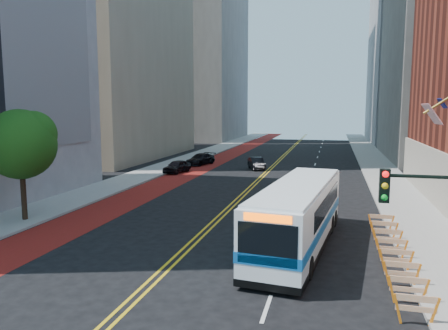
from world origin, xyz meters
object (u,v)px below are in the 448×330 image
at_px(street_tree, 22,142).
at_px(traffic_signal, 425,224).
at_px(car_c, 200,159).
at_px(car_b, 256,163).
at_px(car_a, 177,166).
at_px(transit_bus, 299,214).

distance_m(street_tree, traffic_signal, 22.79).
height_order(street_tree, car_c, street_tree).
relative_size(street_tree, car_b, 1.68).
xyz_separation_m(street_tree, traffic_signal, (20.66, -9.55, -1.19)).
distance_m(street_tree, car_a, 21.82).
xyz_separation_m(car_b, car_c, (-7.28, 2.07, 0.02)).
xyz_separation_m(street_tree, transit_bus, (16.58, -1.03, -3.21)).
xyz_separation_m(car_a, car_c, (0.52, 6.87, 0.00)).
relative_size(traffic_signal, car_b, 1.28).
height_order(traffic_signal, car_a, traffic_signal).
xyz_separation_m(street_tree, car_a, (1.94, 21.32, -4.23)).
xyz_separation_m(transit_bus, car_b, (-6.84, 27.15, -1.05)).
bearing_deg(street_tree, traffic_signal, -24.82).
height_order(street_tree, car_b, street_tree).
xyz_separation_m(street_tree, car_b, (9.74, 26.11, -4.26)).
bearing_deg(car_b, traffic_signal, -94.51).
bearing_deg(car_c, street_tree, -79.57).
relative_size(traffic_signal, transit_bus, 0.42).
xyz_separation_m(traffic_signal, car_c, (-18.19, 37.74, -3.04)).
distance_m(street_tree, car_c, 28.61).
height_order(traffic_signal, car_b, traffic_signal).
distance_m(traffic_signal, car_c, 42.01).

